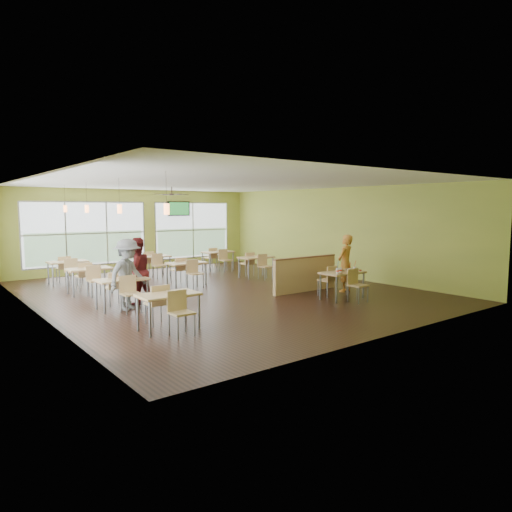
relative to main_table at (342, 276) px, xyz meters
name	(u,v)px	position (x,y,z in m)	size (l,w,h in m)	color
room	(220,238)	(-2.00, 3.00, 0.97)	(12.00, 12.04, 3.20)	black
window_bays	(95,240)	(-4.65, 6.08, 0.85)	(9.24, 10.24, 2.38)	white
main_table	(342,276)	(0.00, 0.00, 0.00)	(1.22, 1.52, 0.87)	tan
half_wall_divider	(305,274)	(0.00, 1.45, -0.11)	(2.40, 0.14, 1.04)	tan
dining_tables	(162,267)	(-3.05, 4.71, 0.00)	(6.92, 8.72, 0.87)	tan
pendant_lights	(103,209)	(-5.20, 3.68, 1.82)	(0.11, 7.31, 0.86)	#2D2119
ceiling_fan	(172,194)	(-2.00, 6.00, 2.32)	(1.25, 1.25, 0.29)	#2D2119
tv_backwall	(179,209)	(-0.20, 8.90, 1.82)	(1.00, 0.07, 0.60)	black
man_plaid	(345,263)	(0.92, 0.71, 0.22)	(0.62, 0.41, 1.69)	orange
patron_maroon	(136,271)	(-4.71, 2.77, 0.23)	(0.84, 0.65, 1.72)	maroon
patron_grey	(128,274)	(-5.14, 2.27, 0.24)	(1.12, 0.65, 1.74)	slate
cup_blue	(338,271)	(-0.34, -0.14, 0.19)	(0.10, 0.10, 0.36)	white
cup_yellow	(340,270)	(-0.17, -0.08, 0.19)	(0.09, 0.09, 0.34)	white
cup_red_near	(350,270)	(0.02, -0.24, 0.18)	(0.08, 0.08, 0.30)	white
cup_red_far	(355,269)	(0.34, -0.15, 0.18)	(0.09, 0.09, 0.31)	white
food_basket	(350,269)	(0.32, 0.02, 0.15)	(0.26, 0.26, 0.06)	black
ketchup_cup	(360,270)	(0.55, -0.17, 0.13)	(0.06, 0.06, 0.03)	#920D04
wrapper_left	(340,273)	(-0.37, -0.25, 0.14)	(0.16, 0.14, 0.04)	tan
wrapper_mid	(341,270)	(0.07, 0.13, 0.15)	(0.22, 0.20, 0.05)	tan
wrapper_right	(355,272)	(0.17, -0.30, 0.13)	(0.12, 0.11, 0.03)	tan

